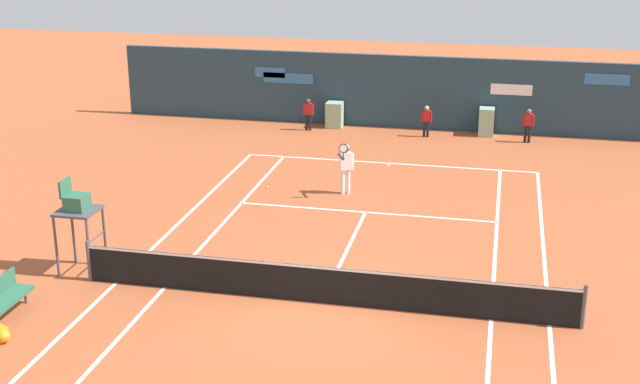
{
  "coord_description": "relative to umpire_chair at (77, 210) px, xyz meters",
  "views": [
    {
      "loc": [
        3.89,
        -17.93,
        9.12
      ],
      "look_at": [
        -1.29,
        5.71,
        0.8
      ],
      "focal_mm": 47.65,
      "sensor_mm": 36.0,
      "label": 1
    }
  ],
  "objects": [
    {
      "name": "player_bench",
      "position": [
        -0.54,
        -2.74,
        -1.17
      ],
      "size": [
        0.54,
        1.54,
        0.88
      ],
      "rotation": [
        0.0,
        0.0,
        -1.57
      ],
      "color": "#38383D",
      "rests_on": "ground_plane"
    },
    {
      "name": "umpire_chair",
      "position": [
        0.0,
        0.0,
        0.0
      ],
      "size": [
        1.0,
        1.0,
        2.48
      ],
      "rotation": [
        0.0,
        0.0,
        -1.57
      ],
      "color": "#47474C",
      "rests_on": "ground_plane"
    },
    {
      "name": "tennis_net",
      "position": [
        6.49,
        -0.53,
        -1.17
      ],
      "size": [
        12.1,
        0.1,
        1.07
      ],
      "color": "#4C4C51",
      "rests_on": "ground_plane"
    },
    {
      "name": "ground_plane",
      "position": [
        6.49,
        0.04,
        -1.68
      ],
      "size": [
        80.0,
        80.0,
        0.01
      ],
      "color": "#A8512D"
    },
    {
      "name": "tennis_ball_by_sideline",
      "position": [
        2.88,
        7.47,
        -1.65
      ],
      "size": [
        0.07,
        0.07,
        0.07
      ],
      "primitive_type": "sphere",
      "color": "#CCE033",
      "rests_on": "ground_plane"
    },
    {
      "name": "player_on_baseline",
      "position": [
        5.55,
        7.47,
        -0.68
      ],
      "size": [
        0.5,
        0.86,
        1.87
      ],
      "rotation": [
        0.0,
        0.0,
        3.59
      ],
      "color": "white",
      "rests_on": "ground_plane"
    },
    {
      "name": "ball_kid_left_post",
      "position": [
        11.45,
        15.16,
        -0.89
      ],
      "size": [
        0.46,
        0.19,
        1.37
      ],
      "rotation": [
        0.0,
        0.0,
        3.09
      ],
      "color": "black",
      "rests_on": "ground_plane"
    },
    {
      "name": "sponsor_back_wall",
      "position": [
        6.49,
        16.44,
        -0.19
      ],
      "size": [
        25.0,
        1.02,
        3.07
      ],
      "color": "#233D4C",
      "rests_on": "ground_plane"
    },
    {
      "name": "ball_kid_centre_post",
      "position": [
        2.51,
        15.16,
        -0.91
      ],
      "size": [
        0.45,
        0.19,
        1.34
      ],
      "rotation": [
        0.0,
        0.0,
        3.19
      ],
      "color": "black",
      "rests_on": "ground_plane"
    },
    {
      "name": "ball_kid_right_post",
      "position": [
        7.43,
        15.16,
        -0.93
      ],
      "size": [
        0.43,
        0.18,
        1.3
      ],
      "rotation": [
        0.0,
        0.0,
        3.18
      ],
      "color": "black",
      "rests_on": "ground_plane"
    }
  ]
}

